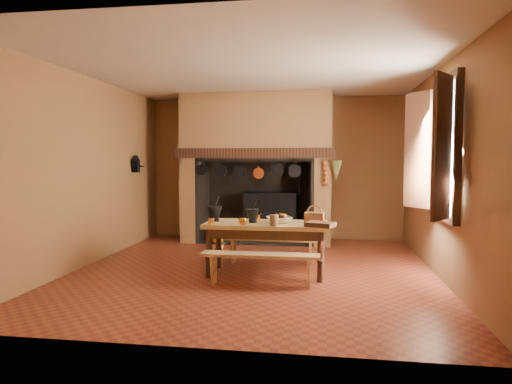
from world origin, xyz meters
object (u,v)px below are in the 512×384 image
at_px(bench_front, 260,262).
at_px(mixing_bowl, 279,220).
at_px(wicker_basket, 314,217).
at_px(coffee_grinder, 282,218).
at_px(iron_range, 271,216).
at_px(work_table, 266,231).

bearing_deg(bench_front, mixing_bowl, 73.30).
bearing_deg(wicker_basket, mixing_bowl, -165.08).
relative_size(coffee_grinder, wicker_basket, 0.61).
bearing_deg(bench_front, coffee_grinder, 70.77).
xyz_separation_m(iron_range, work_table, (0.25, -2.69, 0.12)).
height_order(iron_range, mixing_bowl, iron_range).
bearing_deg(bench_front, wicker_basket, 45.36).
distance_m(bench_front, coffee_grinder, 0.80).
distance_m(iron_range, work_table, 2.70).
xyz_separation_m(work_table, bench_front, (0.00, -0.59, -0.29)).
bearing_deg(iron_range, bench_front, -85.66).
distance_m(work_table, coffee_grinder, 0.28).
distance_m(work_table, bench_front, 0.66).
distance_m(coffee_grinder, mixing_bowl, 0.05).
bearing_deg(coffee_grinder, work_table, -158.83).
xyz_separation_m(bench_front, mixing_bowl, (0.18, 0.59, 0.45)).
distance_m(coffee_grinder, wicker_basket, 0.43).
height_order(work_table, mixing_bowl, mixing_bowl).
relative_size(work_table, mixing_bowl, 4.90).
bearing_deg(coffee_grinder, iron_range, 115.09).
relative_size(work_table, coffee_grinder, 9.90).
relative_size(iron_range, coffee_grinder, 9.59).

